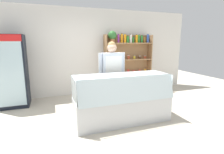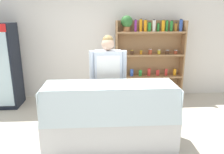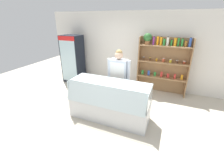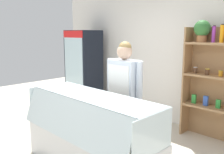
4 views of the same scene
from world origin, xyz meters
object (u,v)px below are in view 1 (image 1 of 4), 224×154
object	(u,v)px
shelving_unit	(126,58)
shop_clerk	(112,70)
drinks_fridge	(11,72)
deli_display_case	(122,107)

from	to	relation	value
shelving_unit	shop_clerk	xyz separation A→B (m)	(-1.00, -1.40, -0.15)
drinks_fridge	deli_display_case	xyz separation A→B (m)	(2.35, -1.76, -0.61)
shop_clerk	deli_display_case	bearing A→B (deg)	-90.46
deli_display_case	shop_clerk	xyz separation A→B (m)	(0.01, 0.64, 0.69)
deli_display_case	drinks_fridge	bearing A→B (deg)	143.14
drinks_fridge	shop_clerk	size ratio (longest dim) A/B	1.10
drinks_fridge	shelving_unit	world-z (taller)	shelving_unit
drinks_fridge	deli_display_case	size ratio (longest dim) A/B	0.93
shelving_unit	deli_display_case	size ratio (longest dim) A/B	1.00
shelving_unit	drinks_fridge	bearing A→B (deg)	-175.13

